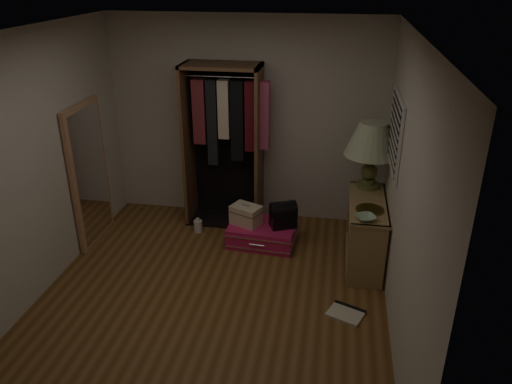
% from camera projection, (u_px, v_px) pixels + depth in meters
% --- Properties ---
extents(ground, '(4.00, 4.00, 0.00)m').
position_uv_depth(ground, '(211.00, 300.00, 5.07)').
color(ground, brown).
rests_on(ground, ground).
extents(room_walls, '(3.52, 4.02, 2.60)m').
position_uv_depth(room_walls, '(215.00, 161.00, 4.48)').
color(room_walls, beige).
rests_on(room_walls, ground).
extents(console_bookshelf, '(0.42, 1.12, 0.75)m').
position_uv_depth(console_bookshelf, '(366.00, 229.00, 5.61)').
color(console_bookshelf, olive).
rests_on(console_bookshelf, ground).
extents(open_wardrobe, '(1.06, 0.50, 2.05)m').
position_uv_depth(open_wardrobe, '(227.00, 131.00, 6.19)').
color(open_wardrobe, brown).
rests_on(open_wardrobe, ground).
extents(floor_mirror, '(0.06, 0.80, 1.70)m').
position_uv_depth(floor_mirror, '(89.00, 175.00, 5.88)').
color(floor_mirror, '#B17B56').
rests_on(floor_mirror, ground).
extents(pink_suitcase, '(0.85, 0.64, 0.25)m').
position_uv_depth(pink_suitcase, '(262.00, 233.00, 6.07)').
color(pink_suitcase, '#BF1751').
rests_on(pink_suitcase, ground).
extents(train_case, '(0.42, 0.36, 0.25)m').
position_uv_depth(train_case, '(246.00, 215.00, 5.99)').
color(train_case, beige).
rests_on(train_case, pink_suitcase).
extents(black_bag, '(0.35, 0.30, 0.33)m').
position_uv_depth(black_bag, '(283.00, 214.00, 5.91)').
color(black_bag, black).
rests_on(black_bag, pink_suitcase).
extents(table_lamp, '(0.68, 0.68, 0.77)m').
position_uv_depth(table_lamp, '(372.00, 140.00, 5.56)').
color(table_lamp, '#51582A').
rests_on(table_lamp, console_bookshelf).
extents(brass_tray, '(0.30, 0.30, 0.02)m').
position_uv_depth(brass_tray, '(370.00, 210.00, 5.24)').
color(brass_tray, olive).
rests_on(brass_tray, console_bookshelf).
extents(ceramic_bowl, '(0.26, 0.26, 0.05)m').
position_uv_depth(ceramic_bowl, '(366.00, 218.00, 5.04)').
color(ceramic_bowl, '#9CBB9D').
rests_on(ceramic_bowl, console_bookshelf).
extents(white_jug, '(0.11, 0.11, 0.19)m').
position_uv_depth(white_jug, '(198.00, 226.00, 6.34)').
color(white_jug, silver).
rests_on(white_jug, ground).
extents(floor_book, '(0.40, 0.37, 0.03)m').
position_uv_depth(floor_book, '(346.00, 312.00, 4.86)').
color(floor_book, beige).
rests_on(floor_book, ground).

